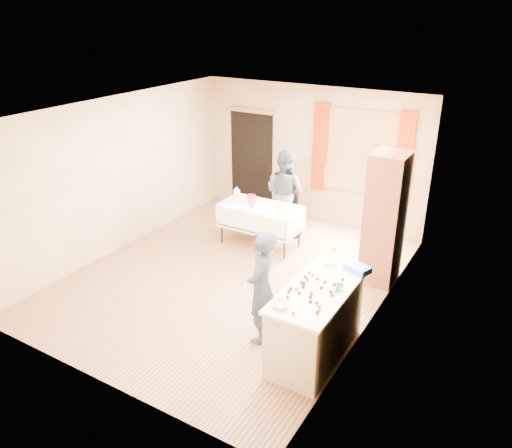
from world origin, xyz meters
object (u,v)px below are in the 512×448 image
Objects in this scene: girl at (262,287)px; woman at (285,193)px; counter at (316,322)px; party_table at (260,221)px; chair at (285,214)px; cabinet at (385,219)px.

woman is (-1.26, 3.00, 0.05)m from girl.
woman reaches higher than counter.
party_table is at bearing 88.91° from woman.
chair is at bearing 123.24° from counter.
counter is at bearing 83.18° from girl.
party_table is 2.73m from girl.
chair is 0.56m from woman.
girl is (1.38, -2.33, 0.30)m from party_table.
cabinet is at bearing -3.41° from party_table.
girl reaches higher than party_table.
cabinet is at bearing 168.42° from woman.
girl is at bearing -110.20° from cabinet.
woman reaches higher than girl.
woman reaches higher than party_table.
counter is 3.10m from party_table.
girl is at bearing -46.44° from chair.
girl is 0.94× the size of woman.
girl is (1.35, -3.20, 0.46)m from chair.
counter is (-0.10, -2.17, -0.56)m from cabinet.
chair is (-2.07, 3.15, -0.17)m from counter.
party_table is at bearing -160.28° from girl.
counter is 0.94× the size of woman.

